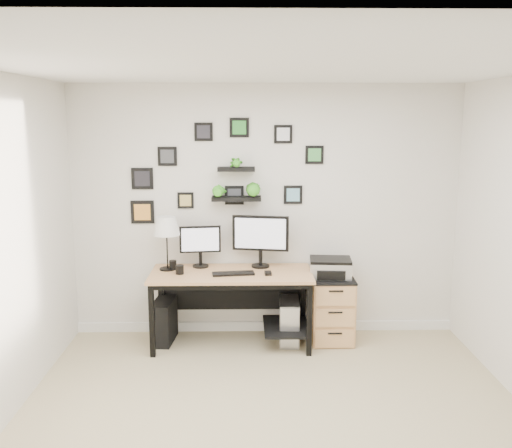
{
  "coord_description": "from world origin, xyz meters",
  "views": [
    {
      "loc": [
        -0.21,
        -3.83,
        2.27
      ],
      "look_at": [
        -0.1,
        1.83,
        1.2
      ],
      "focal_mm": 40.0,
      "sensor_mm": 36.0,
      "label": 1
    }
  ],
  "objects_px": {
    "table_lamp": "(166,227)",
    "pc_tower_grey": "(289,321)",
    "monitor_left": "(200,243)",
    "printer": "(330,268)",
    "desk": "(235,283)",
    "monitor_right": "(260,237)",
    "file_cabinet": "(331,308)",
    "mug": "(180,270)",
    "pc_tower_black": "(164,321)"
  },
  "relations": [
    {
      "from": "monitor_left",
      "to": "mug",
      "type": "bearing_deg",
      "value": -125.16
    },
    {
      "from": "desk",
      "to": "pc_tower_grey",
      "type": "xyz_separation_m",
      "value": [
        0.55,
        0.02,
        -0.41
      ]
    },
    {
      "from": "desk",
      "to": "file_cabinet",
      "type": "height_order",
      "value": "desk"
    },
    {
      "from": "desk",
      "to": "table_lamp",
      "type": "bearing_deg",
      "value": 173.12
    },
    {
      "from": "table_lamp",
      "to": "file_cabinet",
      "type": "bearing_deg",
      "value": -0.82
    },
    {
      "from": "monitor_right",
      "to": "table_lamp",
      "type": "relative_size",
      "value": 1.06
    },
    {
      "from": "monitor_left",
      "to": "printer",
      "type": "bearing_deg",
      "value": -4.69
    },
    {
      "from": "pc_tower_grey",
      "to": "monitor_left",
      "type": "bearing_deg",
      "value": 169.95
    },
    {
      "from": "monitor_right",
      "to": "mug",
      "type": "distance_m",
      "value": 0.88
    },
    {
      "from": "desk",
      "to": "monitor_left",
      "type": "distance_m",
      "value": 0.54
    },
    {
      "from": "mug",
      "to": "monitor_right",
      "type": "bearing_deg",
      "value": 17.21
    },
    {
      "from": "monitor_left",
      "to": "monitor_right",
      "type": "relative_size",
      "value": 0.75
    },
    {
      "from": "monitor_right",
      "to": "pc_tower_black",
      "type": "height_order",
      "value": "monitor_right"
    },
    {
      "from": "monitor_left",
      "to": "printer",
      "type": "xyz_separation_m",
      "value": [
        1.32,
        -0.11,
        -0.24
      ]
    },
    {
      "from": "pc_tower_grey",
      "to": "printer",
      "type": "relative_size",
      "value": 1.04
    },
    {
      "from": "printer",
      "to": "table_lamp",
      "type": "bearing_deg",
      "value": 179.51
    },
    {
      "from": "monitor_right",
      "to": "mug",
      "type": "xyz_separation_m",
      "value": [
        -0.8,
        -0.25,
        -0.27
      ]
    },
    {
      "from": "desk",
      "to": "pc_tower_grey",
      "type": "distance_m",
      "value": 0.69
    },
    {
      "from": "monitor_right",
      "to": "monitor_left",
      "type": "bearing_deg",
      "value": 178.65
    },
    {
      "from": "table_lamp",
      "to": "file_cabinet",
      "type": "relative_size",
      "value": 0.81
    },
    {
      "from": "file_cabinet",
      "to": "printer",
      "type": "bearing_deg",
      "value": 153.13
    },
    {
      "from": "desk",
      "to": "monitor_right",
      "type": "xyz_separation_m",
      "value": [
        0.26,
        0.16,
        0.44
      ]
    },
    {
      "from": "table_lamp",
      "to": "pc_tower_black",
      "type": "xyz_separation_m",
      "value": [
        -0.05,
        -0.04,
        -0.97
      ]
    },
    {
      "from": "monitor_right",
      "to": "pc_tower_grey",
      "type": "xyz_separation_m",
      "value": [
        0.29,
        -0.15,
        -0.85
      ]
    },
    {
      "from": "table_lamp",
      "to": "pc_tower_grey",
      "type": "relative_size",
      "value": 1.2
    },
    {
      "from": "pc_tower_black",
      "to": "pc_tower_grey",
      "type": "xyz_separation_m",
      "value": [
        1.28,
        -0.03,
        0.0
      ]
    },
    {
      "from": "desk",
      "to": "file_cabinet",
      "type": "xyz_separation_m",
      "value": [
        0.99,
        0.06,
        -0.29
      ]
    },
    {
      "from": "monitor_left",
      "to": "pc_tower_grey",
      "type": "relative_size",
      "value": 0.94
    },
    {
      "from": "table_lamp",
      "to": "printer",
      "type": "bearing_deg",
      "value": -0.49
    },
    {
      "from": "pc_tower_grey",
      "to": "table_lamp",
      "type": "bearing_deg",
      "value": 176.92
    },
    {
      "from": "monitor_left",
      "to": "monitor_right",
      "type": "xyz_separation_m",
      "value": [
        0.61,
        -0.01,
        0.07
      ]
    },
    {
      "from": "desk",
      "to": "pc_tower_black",
      "type": "relative_size",
      "value": 3.71
    },
    {
      "from": "desk",
      "to": "monitor_left",
      "type": "xyz_separation_m",
      "value": [
        -0.35,
        0.18,
        0.37
      ]
    },
    {
      "from": "file_cabinet",
      "to": "printer",
      "type": "relative_size",
      "value": 1.53
    },
    {
      "from": "monitor_left",
      "to": "pc_tower_black",
      "type": "distance_m",
      "value": 0.88
    },
    {
      "from": "desk",
      "to": "mug",
      "type": "height_order",
      "value": "mug"
    },
    {
      "from": "table_lamp",
      "to": "mug",
      "type": "bearing_deg",
      "value": -49.99
    },
    {
      "from": "pc_tower_black",
      "to": "file_cabinet",
      "type": "distance_m",
      "value": 1.72
    },
    {
      "from": "monitor_left",
      "to": "pc_tower_grey",
      "type": "xyz_separation_m",
      "value": [
        0.91,
        -0.16,
        -0.78
      ]
    },
    {
      "from": "pc_tower_grey",
      "to": "file_cabinet",
      "type": "relative_size",
      "value": 0.68
    },
    {
      "from": "desk",
      "to": "mug",
      "type": "relative_size",
      "value": 17.93
    },
    {
      "from": "monitor_right",
      "to": "mug",
      "type": "height_order",
      "value": "monitor_right"
    },
    {
      "from": "monitor_right",
      "to": "mug",
      "type": "bearing_deg",
      "value": -162.79
    },
    {
      "from": "desk",
      "to": "file_cabinet",
      "type": "distance_m",
      "value": 1.03
    },
    {
      "from": "file_cabinet",
      "to": "mug",
      "type": "bearing_deg",
      "value": -174.62
    },
    {
      "from": "table_lamp",
      "to": "printer",
      "type": "distance_m",
      "value": 1.7
    },
    {
      "from": "pc_tower_black",
      "to": "pc_tower_grey",
      "type": "relative_size",
      "value": 0.95
    },
    {
      "from": "table_lamp",
      "to": "pc_tower_grey",
      "type": "bearing_deg",
      "value": -3.08
    },
    {
      "from": "desk",
      "to": "monitor_right",
      "type": "distance_m",
      "value": 0.54
    },
    {
      "from": "monitor_left",
      "to": "mug",
      "type": "height_order",
      "value": "monitor_left"
    }
  ]
}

